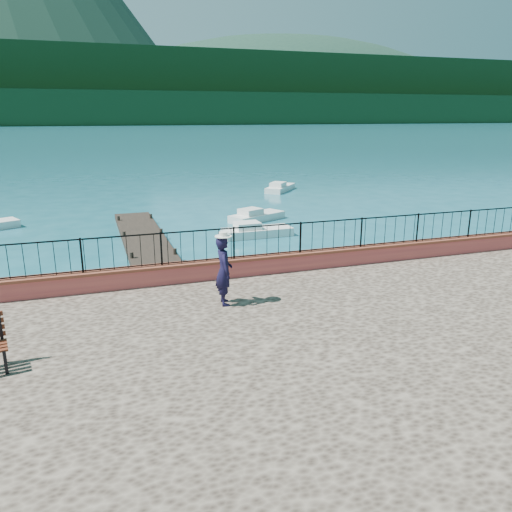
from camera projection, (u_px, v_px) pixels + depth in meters
ground at (288, 364)px, 12.51m from camera, size 2000.00×2000.00×0.00m
parapet at (243, 266)px, 15.48m from camera, size 28.00×0.46×0.58m
railing at (243, 243)px, 15.27m from camera, size 27.00×0.05×0.95m
dock at (148, 248)px, 22.79m from camera, size 2.00×16.00×0.30m
far_forest at (89, 108)px, 283.33m from camera, size 900.00×60.00×18.00m
foothills at (86, 89)px, 334.42m from camera, size 900.00×120.00×44.00m
companion_hill at (281, 119)px, 590.37m from camera, size 448.00×384.00×180.00m
person at (224, 271)px, 12.97m from camera, size 0.49×0.70×1.83m
hat at (223, 234)px, 12.70m from camera, size 0.44×0.44×0.12m
boat_1 at (257, 229)px, 25.49m from camera, size 3.57×1.37×0.80m
boat_2 at (257, 214)px, 29.25m from camera, size 3.67×2.64×0.80m
boat_5 at (280, 186)px, 40.57m from camera, size 3.56×3.89×0.80m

